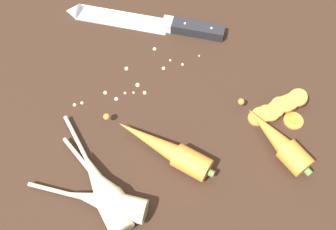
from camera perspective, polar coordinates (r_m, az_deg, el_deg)
ground_plane at (r=74.20cm, az=-0.95°, el=-0.25°), size 120.00×90.00×4.00cm
chefs_knife at (r=85.10cm, az=-3.98°, el=13.64°), size 24.49×29.07×4.18cm
whole_carrot at (r=66.71cm, az=-0.33°, el=-4.98°), size 10.35×20.99×4.20cm
whole_carrot_second at (r=70.02cm, az=15.97°, el=-3.67°), size 4.62×18.03×4.20cm
parsnip_front at (r=65.12cm, az=-9.69°, el=-10.73°), size 6.08×23.99×4.00cm
parsnip_mid_left at (r=65.11cm, az=-9.32°, el=-10.59°), size 4.41×18.38×4.00cm
parsnip_mid_right at (r=64.35cm, az=-9.11°, el=-12.57°), size 14.27×17.48×4.00cm
carrot_slice_stack at (r=73.97cm, az=15.84°, el=1.02°), size 11.09×5.52×4.03cm
carrot_slice_stray_near at (r=74.81cm, az=18.03°, el=-0.74°), size 3.62×3.62×0.70cm
mince_crumbs at (r=76.04cm, az=-5.42°, el=5.09°), size 26.63×8.10×0.88cm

